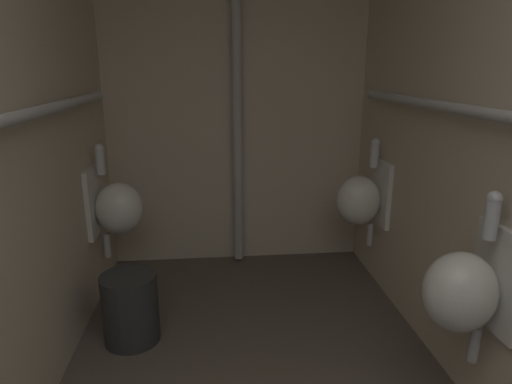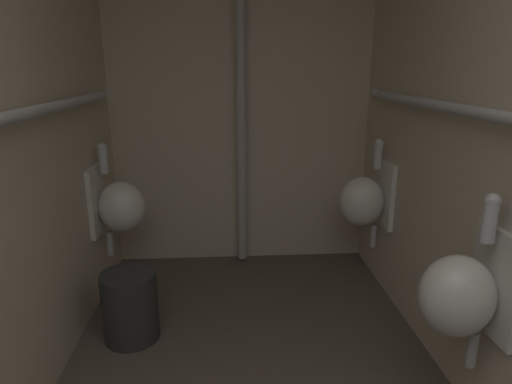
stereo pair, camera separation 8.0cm
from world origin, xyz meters
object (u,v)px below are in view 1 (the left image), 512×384
(urinal_right_mid, at_px, (465,289))
(urinal_left_mid, at_px, (116,207))
(urinal_right_far, at_px, (362,199))
(standpipe_back_wall, at_px, (237,98))
(waste_bin, at_px, (131,308))

(urinal_right_mid, bearing_deg, urinal_left_mid, 142.40)
(urinal_right_far, xyz_separation_m, standpipe_back_wall, (-0.82, 0.45, 0.65))
(urinal_right_far, relative_size, waste_bin, 1.90)
(urinal_right_mid, xyz_separation_m, waste_bin, (-1.48, 0.73, -0.43))
(urinal_right_far, height_order, waste_bin, urinal_right_far)
(standpipe_back_wall, bearing_deg, waste_bin, -123.76)
(standpipe_back_wall, height_order, waste_bin, standpipe_back_wall)
(urinal_right_mid, xyz_separation_m, standpipe_back_wall, (-0.82, 1.72, 0.65))
(urinal_right_mid, height_order, standpipe_back_wall, standpipe_back_wall)
(urinal_left_mid, bearing_deg, urinal_right_far, 0.65)
(urinal_left_mid, distance_m, urinal_right_far, 1.63)
(urinal_right_mid, height_order, urinal_right_far, same)
(urinal_right_far, xyz_separation_m, waste_bin, (-1.48, -0.55, -0.43))
(waste_bin, bearing_deg, urinal_right_far, 20.34)
(standpipe_back_wall, bearing_deg, urinal_right_far, -28.58)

